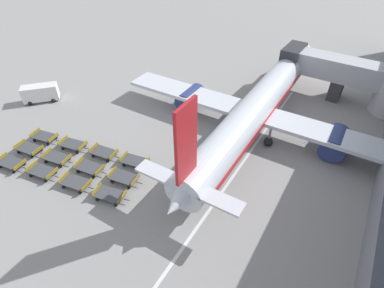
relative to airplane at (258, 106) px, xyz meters
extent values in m
plane|color=gray|center=(-15.98, -1.02, -2.99)|extent=(500.00, 500.00, 0.00)
cube|color=#B2B5BA|center=(6.98, 12.70, 1.41)|extent=(14.20, 3.84, 2.89)
cube|color=#2D2D33|center=(-0.05, 12.97, 1.41)|extent=(2.59, 5.06, 3.47)
cube|color=#38383D|center=(6.98, 12.70, -1.51)|extent=(1.71, 3.04, 2.96)
cylinder|color=silver|center=(0.00, 0.62, 0.25)|extent=(3.79, 35.28, 3.64)
sphere|color=silver|center=(-0.08, 18.25, 0.25)|extent=(3.46, 3.46, 3.46)
cone|color=silver|center=(0.07, -17.01, 0.25)|extent=(3.48, 4.38, 3.46)
cube|color=red|center=(0.07, -16.32, 5.41)|extent=(0.29, 2.73, 6.68)
cube|color=silver|center=(0.07, -16.24, 0.79)|extent=(9.98, 1.58, 0.24)
cube|color=silver|center=(0.00, -0.79, -0.57)|extent=(35.63, 3.99, 0.44)
cylinder|color=navy|center=(9.30, -0.35, -1.56)|extent=(2.77, 4.03, 2.76)
cylinder|color=navy|center=(-9.30, -0.42, -1.56)|extent=(2.77, 4.03, 2.76)
cube|color=red|center=(0.00, 0.62, -0.39)|extent=(3.85, 31.75, 0.66)
cylinder|color=#56565B|center=(-0.05, 11.55, -1.56)|extent=(0.24, 0.24, 1.79)
sphere|color=black|center=(-0.05, 11.55, -2.46)|extent=(1.07, 1.07, 1.07)
cylinder|color=#56565B|center=(2.73, -2.89, -1.56)|extent=(0.24, 0.24, 1.79)
sphere|color=black|center=(2.73, -2.89, -2.46)|extent=(1.07, 1.07, 1.07)
cylinder|color=#56565B|center=(-2.71, -2.91, -1.56)|extent=(0.24, 0.24, 1.79)
sphere|color=black|center=(-2.71, -2.91, -2.46)|extent=(1.07, 1.07, 1.07)
cube|color=white|center=(-28.39, -9.93, -1.68)|extent=(4.53, 4.70, 2.08)
cube|color=#1E232D|center=(-26.84, -8.24, -1.32)|extent=(1.20, 1.11, 0.73)
sphere|color=black|center=(-26.72, -9.40, -2.69)|extent=(0.60, 0.60, 0.60)
sphere|color=black|center=(-28.00, -8.22, -2.69)|extent=(0.60, 0.60, 0.60)
sphere|color=black|center=(-28.78, -11.65, -2.69)|extent=(0.60, 0.60, 0.60)
sphere|color=black|center=(-30.07, -10.47, -2.69)|extent=(0.60, 0.60, 0.60)
cube|color=#424449|center=(-19.44, -20.59, -2.44)|extent=(3.06, 2.01, 0.10)
cube|color=olive|center=(-18.06, -20.39, -2.23)|extent=(0.32, 1.60, 0.32)
cube|color=olive|center=(-20.81, -20.79, -2.23)|extent=(0.32, 1.60, 0.32)
cube|color=#333338|center=(-17.68, -20.33, -2.56)|extent=(0.70, 0.16, 0.06)
sphere|color=black|center=(-18.35, -21.12, -2.81)|extent=(0.36, 0.36, 0.36)
sphere|color=black|center=(-18.55, -19.77, -2.81)|extent=(0.36, 0.36, 0.36)
sphere|color=black|center=(-20.33, -21.41, -2.81)|extent=(0.36, 0.36, 0.36)
sphere|color=black|center=(-20.53, -20.06, -2.81)|extent=(0.36, 0.36, 0.36)
cube|color=#424449|center=(-15.48, -19.71, -2.44)|extent=(3.07, 2.02, 0.10)
cube|color=olive|center=(-14.11, -19.50, -2.23)|extent=(0.32, 1.60, 0.32)
cube|color=olive|center=(-16.86, -19.92, -2.23)|extent=(0.32, 1.60, 0.32)
cube|color=#333338|center=(-13.72, -19.44, -2.56)|extent=(0.70, 0.17, 0.06)
sphere|color=black|center=(-14.39, -20.23, -2.81)|extent=(0.36, 0.36, 0.36)
sphere|color=black|center=(-14.60, -18.88, -2.81)|extent=(0.36, 0.36, 0.36)
sphere|color=black|center=(-16.37, -20.53, -2.81)|extent=(0.36, 0.36, 0.36)
sphere|color=black|center=(-16.57, -19.18, -2.81)|extent=(0.36, 0.36, 0.36)
cube|color=#424449|center=(-11.30, -19.02, -2.44)|extent=(3.09, 2.07, 0.10)
cube|color=olive|center=(-9.93, -18.78, -2.23)|extent=(0.35, 1.60, 0.32)
cube|color=olive|center=(-12.67, -19.26, -2.23)|extent=(0.35, 1.60, 0.32)
cube|color=#333338|center=(-9.54, -18.72, -2.56)|extent=(0.70, 0.18, 0.06)
sphere|color=black|center=(-10.20, -19.52, -2.81)|extent=(0.36, 0.36, 0.36)
sphere|color=black|center=(-10.43, -18.17, -2.81)|extent=(0.36, 0.36, 0.36)
sphere|color=black|center=(-12.17, -19.86, -2.81)|extent=(0.36, 0.36, 0.36)
sphere|color=black|center=(-12.40, -18.51, -2.81)|extent=(0.36, 0.36, 0.36)
cube|color=#424449|center=(-7.30, -18.42, -2.44)|extent=(3.14, 2.18, 0.10)
cube|color=olive|center=(-5.94, -18.12, -2.23)|extent=(0.42, 1.59, 0.32)
cube|color=olive|center=(-8.66, -18.71, -2.23)|extent=(0.42, 1.59, 0.32)
cube|color=#333338|center=(-5.56, -18.04, -2.56)|extent=(0.70, 0.21, 0.06)
sphere|color=black|center=(-6.18, -18.87, -2.81)|extent=(0.36, 0.36, 0.36)
sphere|color=black|center=(-6.47, -17.54, -2.81)|extent=(0.36, 0.36, 0.36)
sphere|color=black|center=(-8.14, -19.30, -2.81)|extent=(0.36, 0.36, 0.36)
sphere|color=black|center=(-8.43, -17.96, -2.81)|extent=(0.36, 0.36, 0.36)
cube|color=#424449|center=(-19.90, -18.09, -2.44)|extent=(3.06, 1.99, 0.10)
cube|color=olive|center=(-18.52, -17.89, -2.23)|extent=(0.30, 1.61, 0.32)
cube|color=olive|center=(-21.27, -18.28, -2.23)|extent=(0.30, 1.61, 0.32)
cube|color=#333338|center=(-18.13, -17.84, -2.56)|extent=(0.70, 0.16, 0.06)
sphere|color=black|center=(-18.81, -18.62, -2.81)|extent=(0.36, 0.36, 0.36)
sphere|color=black|center=(-19.00, -17.27, -2.81)|extent=(0.36, 0.36, 0.36)
sphere|color=black|center=(-20.79, -18.90, -2.81)|extent=(0.36, 0.36, 0.36)
sphere|color=black|center=(-20.98, -17.55, -2.81)|extent=(0.36, 0.36, 0.36)
cube|color=#424449|center=(-15.96, -17.50, -2.44)|extent=(3.09, 2.07, 0.10)
cube|color=olive|center=(-14.59, -17.27, -2.23)|extent=(0.35, 1.60, 0.32)
cube|color=olive|center=(-17.33, -17.73, -2.23)|extent=(0.35, 1.60, 0.32)
cube|color=#333338|center=(-14.20, -17.20, -2.56)|extent=(0.70, 0.18, 0.06)
sphere|color=black|center=(-14.86, -18.01, -2.81)|extent=(0.36, 0.36, 0.36)
sphere|color=black|center=(-15.09, -16.66, -2.81)|extent=(0.36, 0.36, 0.36)
sphere|color=black|center=(-16.83, -18.34, -2.81)|extent=(0.36, 0.36, 0.36)
sphere|color=black|center=(-17.06, -16.99, -2.81)|extent=(0.36, 0.36, 0.36)
cube|color=#424449|center=(-11.74, -16.77, -2.44)|extent=(3.05, 1.98, 0.10)
cube|color=olive|center=(-10.36, -16.58, -2.23)|extent=(0.30, 1.61, 0.32)
cube|color=olive|center=(-13.12, -16.96, -2.23)|extent=(0.30, 1.61, 0.32)
cube|color=#333338|center=(-9.98, -16.53, -2.56)|extent=(0.70, 0.15, 0.06)
sphere|color=black|center=(-10.66, -17.31, -2.81)|extent=(0.36, 0.36, 0.36)
sphere|color=black|center=(-10.84, -15.96, -2.81)|extent=(0.36, 0.36, 0.36)
sphere|color=black|center=(-12.64, -17.58, -2.81)|extent=(0.36, 0.36, 0.36)
sphere|color=black|center=(-12.82, -16.23, -2.81)|extent=(0.36, 0.36, 0.36)
cube|color=#424449|center=(-7.69, -16.00, -2.44)|extent=(3.07, 2.02, 0.10)
cube|color=olive|center=(-6.32, -15.79, -2.23)|extent=(0.32, 1.60, 0.32)
cube|color=olive|center=(-9.07, -16.20, -2.23)|extent=(0.32, 1.60, 0.32)
cube|color=#333338|center=(-5.93, -15.73, -2.56)|extent=(0.70, 0.16, 0.06)
sphere|color=black|center=(-6.60, -16.52, -2.81)|extent=(0.36, 0.36, 0.36)
sphere|color=black|center=(-6.80, -15.17, -2.81)|extent=(0.36, 0.36, 0.36)
sphere|color=black|center=(-8.58, -16.82, -2.81)|extent=(0.36, 0.36, 0.36)
sphere|color=black|center=(-8.78, -15.47, -2.81)|extent=(0.36, 0.36, 0.36)
cube|color=#424449|center=(-20.30, -15.73, -2.44)|extent=(3.10, 2.09, 0.10)
cube|color=olive|center=(-18.93, -15.48, -2.23)|extent=(0.36, 1.60, 0.32)
cube|color=olive|center=(-21.67, -15.97, -2.23)|extent=(0.36, 1.60, 0.32)
cube|color=#333338|center=(-18.55, -15.41, -2.56)|extent=(0.70, 0.18, 0.06)
sphere|color=black|center=(-19.20, -16.22, -2.81)|extent=(0.36, 0.36, 0.36)
sphere|color=black|center=(-19.44, -14.88, -2.81)|extent=(0.36, 0.36, 0.36)
sphere|color=black|center=(-21.17, -16.58, -2.81)|extent=(0.36, 0.36, 0.36)
sphere|color=black|center=(-21.41, -15.23, -2.81)|extent=(0.36, 0.36, 0.36)
cube|color=#424449|center=(-16.22, -14.99, -2.44)|extent=(3.11, 2.12, 0.10)
cube|color=olive|center=(-14.86, -14.73, -2.23)|extent=(0.38, 1.60, 0.32)
cube|color=olive|center=(-17.59, -15.25, -2.23)|extent=(0.38, 1.60, 0.32)
cube|color=#333338|center=(-14.47, -14.65, -2.56)|extent=(0.70, 0.19, 0.06)
sphere|color=black|center=(-15.11, -15.47, -2.81)|extent=(0.36, 0.36, 0.36)
sphere|color=black|center=(-15.37, -14.13, -2.81)|extent=(0.36, 0.36, 0.36)
sphere|color=black|center=(-17.07, -15.85, -2.81)|extent=(0.36, 0.36, 0.36)
sphere|color=black|center=(-17.33, -14.51, -2.81)|extent=(0.36, 0.36, 0.36)
cube|color=#424449|center=(-12.23, -14.19, -2.44)|extent=(3.04, 1.96, 0.10)
cube|color=olive|center=(-10.85, -14.01, -2.23)|extent=(0.28, 1.61, 0.32)
cube|color=olive|center=(-13.61, -14.36, -2.23)|extent=(0.28, 1.61, 0.32)
cube|color=#333338|center=(-10.46, -13.96, -2.56)|extent=(0.70, 0.15, 0.06)
sphere|color=black|center=(-11.15, -14.74, -2.81)|extent=(0.36, 0.36, 0.36)
sphere|color=black|center=(-11.32, -13.38, -2.81)|extent=(0.36, 0.36, 0.36)
sphere|color=black|center=(-13.13, -14.99, -2.81)|extent=(0.36, 0.36, 0.36)
sphere|color=black|center=(-13.31, -13.63, -2.81)|extent=(0.36, 0.36, 0.36)
cube|color=#424449|center=(-8.34, -13.50, -2.44)|extent=(3.09, 2.06, 0.10)
cube|color=olive|center=(-6.97, -13.27, -2.23)|extent=(0.35, 1.60, 0.32)
cube|color=olive|center=(-9.71, -13.74, -2.23)|extent=(0.35, 1.60, 0.32)
cube|color=#333338|center=(-6.58, -13.21, -2.56)|extent=(0.70, 0.18, 0.06)
sphere|color=black|center=(-7.24, -14.01, -2.81)|extent=(0.36, 0.36, 0.36)
sphere|color=black|center=(-7.47, -12.66, -2.81)|extent=(0.36, 0.36, 0.36)
sphere|color=black|center=(-9.21, -14.35, -2.81)|extent=(0.36, 0.36, 0.36)
sphere|color=black|center=(-9.44, -13.00, -2.81)|extent=(0.36, 0.36, 0.36)
cube|color=white|center=(1.46, -8.19, -2.99)|extent=(0.46, 38.76, 0.01)
camera|label=1|loc=(9.35, -30.67, 19.01)|focal=28.00mm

